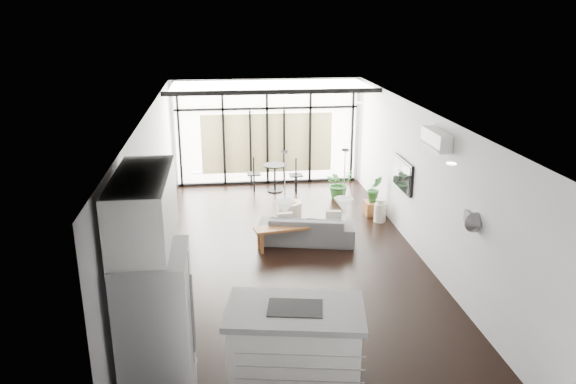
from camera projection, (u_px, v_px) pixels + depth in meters
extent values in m
cube|color=black|center=(290.00, 259.00, 10.67)|extent=(5.00, 10.00, 0.00)
cube|color=silver|center=(290.00, 113.00, 9.79)|extent=(5.00, 10.00, 0.00)
cube|color=silver|center=(150.00, 195.00, 9.95)|extent=(0.02, 10.00, 2.80)
cube|color=silver|center=(422.00, 184.00, 10.52)|extent=(0.02, 10.00, 2.80)
cube|color=silver|center=(267.00, 132.00, 14.95)|extent=(5.00, 0.02, 2.80)
cube|color=silver|center=(353.00, 345.00, 5.52)|extent=(5.00, 0.02, 2.80)
cube|color=black|center=(267.00, 133.00, 14.83)|extent=(5.00, 0.20, 2.80)
cube|color=silver|center=(270.00, 85.00, 13.57)|extent=(4.70, 1.90, 0.06)
cube|color=beige|center=(267.00, 143.00, 14.99)|extent=(3.50, 0.02, 1.60)
cube|color=white|center=(295.00, 341.00, 7.21)|extent=(1.91, 1.33, 0.96)
cube|color=black|center=(295.00, 308.00, 7.06)|extent=(0.76, 0.58, 0.01)
cube|color=#AAAAAF|center=(157.00, 334.00, 6.40)|extent=(0.78, 0.98, 2.02)
cube|color=white|center=(156.00, 288.00, 7.20)|extent=(0.59, 0.61, 2.26)
cube|color=white|center=(144.00, 211.00, 6.39)|extent=(0.62, 1.75, 0.86)
cone|color=silver|center=(285.00, 207.00, 7.49)|extent=(0.26, 0.26, 0.18)
cone|color=silver|center=(343.00, 205.00, 7.59)|extent=(0.26, 0.26, 0.18)
imported|color=#494A4C|center=(307.00, 224.00, 11.37)|extent=(2.02, 0.97, 0.76)
cube|color=brown|center=(290.00, 237.00, 11.12)|extent=(1.47, 0.58, 0.46)
cylinder|color=beige|center=(290.00, 211.00, 12.59)|extent=(0.61, 0.61, 0.42)
cube|color=brown|center=(374.00, 208.00, 12.94)|extent=(0.41, 0.41, 0.31)
imported|color=#286427|center=(339.00, 187.00, 13.98)|extent=(0.95, 0.99, 0.61)
imported|color=#286427|center=(374.00, 196.00, 12.85)|extent=(0.36, 0.63, 0.28)
cylinder|color=beige|center=(380.00, 210.00, 12.47)|extent=(0.30, 0.30, 0.53)
cube|color=black|center=(275.00, 178.00, 14.51)|extent=(1.62, 0.95, 0.73)
cube|color=black|center=(403.00, 175.00, 11.49)|extent=(0.05, 1.10, 0.65)
cube|color=white|center=(436.00, 139.00, 9.42)|extent=(0.22, 0.90, 0.30)
cube|color=black|center=(148.00, 195.00, 9.43)|extent=(0.04, 0.70, 0.90)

